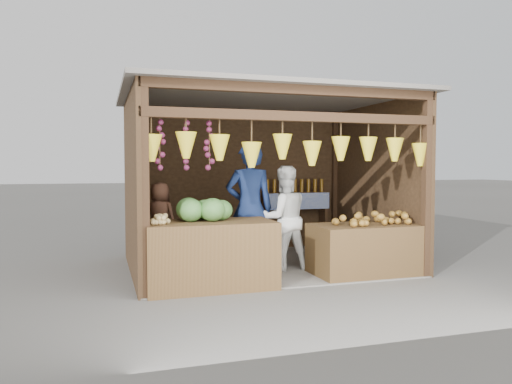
# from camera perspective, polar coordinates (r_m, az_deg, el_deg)

# --- Properties ---
(ground) EXTENTS (80.00, 80.00, 0.00)m
(ground) POSITION_cam_1_polar(r_m,az_deg,el_deg) (7.93, 0.84, -8.43)
(ground) COLOR #514F49
(ground) RESTS_ON ground
(stall_structure) EXTENTS (4.30, 3.30, 2.66)m
(stall_structure) POSITION_cam_1_polar(r_m,az_deg,el_deg) (7.72, 0.72, 3.70)
(stall_structure) COLOR slate
(stall_structure) RESTS_ON ground
(back_shelf) EXTENTS (1.25, 0.32, 1.32)m
(back_shelf) POSITION_cam_1_polar(r_m,az_deg,el_deg) (9.36, 4.50, -1.28)
(back_shelf) COLOR #382314
(back_shelf) RESTS_ON ground
(counter_left) EXTENTS (1.66, 0.85, 0.86)m
(counter_left) POSITION_cam_1_polar(r_m,az_deg,el_deg) (6.50, -5.30, -7.14)
(counter_left) COLOR #452D17
(counter_left) RESTS_ON ground
(counter_right) EXTENTS (1.58, 0.85, 0.73)m
(counter_right) POSITION_cam_1_polar(r_m,az_deg,el_deg) (7.41, 12.57, -6.44)
(counter_right) COLOR #4A3318
(counter_right) RESTS_ON ground
(stool) EXTENTS (0.29, 0.29, 0.27)m
(stool) POSITION_cam_1_polar(r_m,az_deg,el_deg) (7.64, -10.85, -7.89)
(stool) COLOR black
(stool) RESTS_ON ground
(man_standing) EXTENTS (0.76, 0.57, 1.90)m
(man_standing) POSITION_cam_1_polar(r_m,az_deg,el_deg) (7.30, -0.76, -1.86)
(man_standing) COLOR #14234D
(man_standing) RESTS_ON ground
(woman_standing) EXTENTS (0.77, 0.60, 1.57)m
(woman_standing) POSITION_cam_1_polar(r_m,az_deg,el_deg) (7.47, 3.20, -3.03)
(woman_standing) COLOR white
(woman_standing) RESTS_ON ground
(vendor_seated) EXTENTS (0.62, 0.59, 1.06)m
(vendor_seated) POSITION_cam_1_polar(r_m,az_deg,el_deg) (7.54, -10.90, -2.93)
(vendor_seated) COLOR #4F2F1F
(vendor_seated) RESTS_ON stool
(melon_pile) EXTENTS (1.00, 0.50, 0.32)m
(melon_pile) POSITION_cam_1_polar(r_m,az_deg,el_deg) (6.50, -6.01, -1.90)
(melon_pile) COLOR #155217
(melon_pile) RESTS_ON counter_left
(tanfruit_pile) EXTENTS (0.34, 0.40, 0.13)m
(tanfruit_pile) POSITION_cam_1_polar(r_m,az_deg,el_deg) (6.25, -10.91, -3.00)
(tanfruit_pile) COLOR tan
(tanfruit_pile) RESTS_ON counter_left
(mango_pile) EXTENTS (1.40, 0.64, 0.22)m
(mango_pile) POSITION_cam_1_polar(r_m,az_deg,el_deg) (7.35, 13.25, -2.78)
(mango_pile) COLOR #AC3D17
(mango_pile) RESTS_ON counter_right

